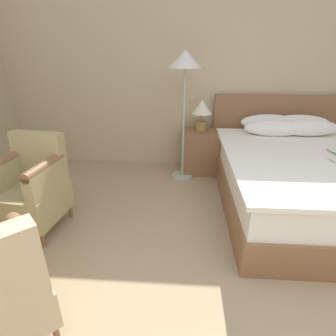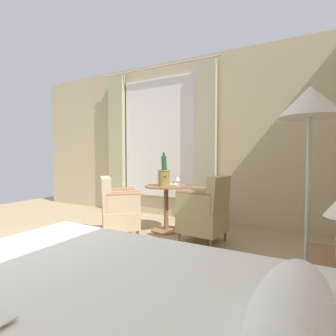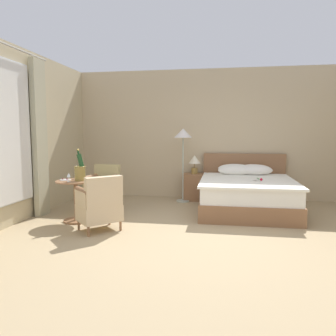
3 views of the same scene
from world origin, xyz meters
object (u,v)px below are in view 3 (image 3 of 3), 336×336
at_px(snack_plate, 65,180).
at_px(armchair_by_window, 103,190).
at_px(floor_lamp_brass, 183,139).
at_px(armchair_facing_bed, 100,204).
at_px(side_table_round, 76,198).
at_px(wine_glass_near_bucket, 76,173).
at_px(bed, 246,193).
at_px(champagne_bucket, 80,171).
at_px(bedside_lamp, 194,161).
at_px(nightstand, 194,187).
at_px(wine_glass_near_edge, 69,175).

distance_m(snack_plate, armchair_by_window, 0.86).
xyz_separation_m(floor_lamp_brass, snack_plate, (-1.76, -1.90, -0.65)).
bearing_deg(armchair_facing_bed, side_table_round, 143.19).
bearing_deg(snack_plate, wine_glass_near_bucket, 51.77).
relative_size(bed, floor_lamp_brass, 1.38).
height_order(floor_lamp_brass, champagne_bucket, floor_lamp_brass).
bearing_deg(bedside_lamp, nightstand, 0.00).
relative_size(bedside_lamp, side_table_round, 0.59).
distance_m(bed, nightstand, 1.34).
distance_m(nightstand, snack_plate, 2.93).
xyz_separation_m(bedside_lamp, armchair_by_window, (-1.60, -1.40, -0.45)).
height_order(wine_glass_near_bucket, wine_glass_near_edge, same).
relative_size(bed, wine_glass_near_edge, 14.95).
xyz_separation_m(bed, side_table_round, (-2.89, -1.32, 0.06)).
height_order(champagne_bucket, wine_glass_near_edge, champagne_bucket).
bearing_deg(bed, champagne_bucket, -155.02).
height_order(side_table_round, armchair_by_window, armchair_by_window).
relative_size(bedside_lamp, floor_lamp_brass, 0.26).
bearing_deg(snack_plate, champagne_bucket, 0.84).
relative_size(bed, nightstand, 3.71).
bearing_deg(floor_lamp_brass, champagne_bucket, -128.25).
bearing_deg(wine_glass_near_edge, armchair_facing_bed, -25.16).
bearing_deg(wine_glass_near_bucket, armchair_by_window, 63.69).
height_order(floor_lamp_brass, armchair_facing_bed, floor_lamp_brass).
bearing_deg(bed, wine_glass_near_edge, -153.47).
xyz_separation_m(floor_lamp_brass, armchair_facing_bed, (-0.98, -2.36, -0.94)).
relative_size(wine_glass_near_bucket, armchair_facing_bed, 0.17).
xyz_separation_m(floor_lamp_brass, wine_glass_near_bucket, (-1.64, -1.74, -0.56)).
height_order(bedside_lamp, floor_lamp_brass, floor_lamp_brass).
height_order(side_table_round, champagne_bucket, champagne_bucket).
relative_size(bedside_lamp, snack_plate, 2.22).
bearing_deg(side_table_round, bed, 24.51).
distance_m(bed, floor_lamp_brass, 1.76).
distance_m(bedside_lamp, floor_lamp_brass, 0.58).
xyz_separation_m(bedside_lamp, side_table_round, (-1.81, -2.11, -0.46)).
xyz_separation_m(armchair_by_window, armchair_facing_bed, (0.39, -1.16, -0.00)).
distance_m(bed, snack_plate, 3.36).
bearing_deg(side_table_round, wine_glass_near_bucket, 109.09).
bearing_deg(wine_glass_near_bucket, wine_glass_near_edge, -87.76).
relative_size(nightstand, armchair_by_window, 0.66).
bearing_deg(snack_plate, armchair_facing_bed, -30.30).
bearing_deg(armchair_by_window, wine_glass_near_bucket, -116.31).
distance_m(champagne_bucket, snack_plate, 0.31).
xyz_separation_m(champagne_bucket, wine_glass_near_edge, (-0.13, -0.16, -0.06)).
xyz_separation_m(side_table_round, snack_plate, (-0.18, 0.01, 0.30)).
distance_m(floor_lamp_brass, wine_glass_near_edge, 2.68).
xyz_separation_m(snack_plate, armchair_by_window, (0.39, 0.70, -0.29)).
height_order(bed, armchair_by_window, bed).
relative_size(bedside_lamp, wine_glass_near_edge, 2.81).
xyz_separation_m(side_table_round, wine_glass_near_edge, (-0.04, -0.15, 0.40)).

